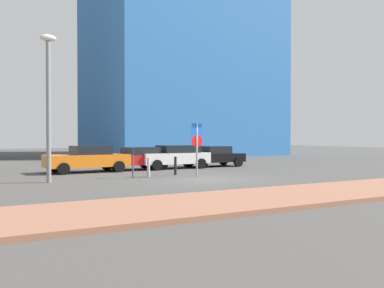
{
  "coord_description": "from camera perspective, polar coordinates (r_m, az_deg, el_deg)",
  "views": [
    {
      "loc": [
        -10.4,
        -17.09,
        2.01
      ],
      "look_at": [
        1.02,
        3.06,
        1.62
      ],
      "focal_mm": 39.56,
      "sensor_mm": 36.0,
      "label": 1
    }
  ],
  "objects": [
    {
      "name": "ground_plane",
      "position": [
        20.1,
        1.78,
        -4.77
      ],
      "size": [
        120.0,
        120.0,
        0.0
      ],
      "primitive_type": "plane",
      "color": "#4C4947"
    },
    {
      "name": "sidewalk_brick",
      "position": [
        14.86,
        15.31,
        -6.56
      ],
      "size": [
        40.0,
        3.78,
        0.14
      ],
      "primitive_type": "cube",
      "color": "#9E664C",
      "rests_on": "ground"
    },
    {
      "name": "parked_car_orange",
      "position": [
        24.7,
        -13.87,
        -1.92
      ],
      "size": [
        4.67,
        2.22,
        1.5
      ],
      "color": "orange",
      "rests_on": "ground"
    },
    {
      "name": "parked_car_red",
      "position": [
        25.91,
        -7.55,
        -1.87
      ],
      "size": [
        4.36,
        2.09,
        1.38
      ],
      "color": "red",
      "rests_on": "ground"
    },
    {
      "name": "parked_car_white",
      "position": [
        26.84,
        -2.41,
        -1.64
      ],
      "size": [
        4.52,
        2.07,
        1.47
      ],
      "color": "white",
      "rests_on": "ground"
    },
    {
      "name": "parked_car_black",
      "position": [
        28.59,
        2.99,
        -1.63
      ],
      "size": [
        4.05,
        2.06,
        1.38
      ],
      "color": "black",
      "rests_on": "ground"
    },
    {
      "name": "parking_sign_post",
      "position": [
        21.29,
        0.66,
        0.16
      ],
      "size": [
        0.6,
        0.1,
        2.72
      ],
      "color": "gray",
      "rests_on": "ground"
    },
    {
      "name": "parking_meter",
      "position": [
        20.68,
        -7.97,
        -1.97
      ],
      "size": [
        0.18,
        0.14,
        1.48
      ],
      "color": "#4C4C51",
      "rests_on": "ground"
    },
    {
      "name": "street_lamp",
      "position": [
        19.63,
        -18.8,
        6.3
      ],
      "size": [
        0.7,
        0.36,
        6.48
      ],
      "color": "gray",
      "rests_on": "ground"
    },
    {
      "name": "traffic_bollard_near",
      "position": [
        21.35,
        -5.9,
        -3.14
      ],
      "size": [
        0.15,
        0.15,
        0.97
      ],
      "primitive_type": "cylinder",
      "color": "#B7B7BC",
      "rests_on": "ground"
    },
    {
      "name": "traffic_bollard_mid",
      "position": [
        22.29,
        -2.26,
        -2.95
      ],
      "size": [
        0.14,
        0.14,
        0.97
      ],
      "primitive_type": "cylinder",
      "color": "black",
      "rests_on": "ground"
    },
    {
      "name": "building_colorful_midrise",
      "position": [
        50.48,
        -1.75,
        16.49
      ],
      "size": [
        19.2,
        16.02,
        31.03
      ],
      "primitive_type": "cube",
      "color": "#3372BF",
      "rests_on": "ground"
    }
  ]
}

